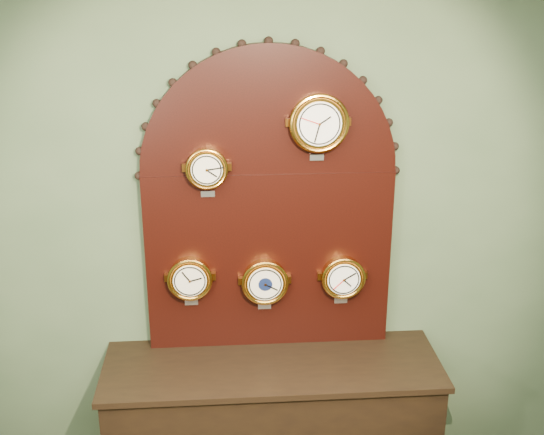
{
  "coord_description": "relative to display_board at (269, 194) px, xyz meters",
  "views": [
    {
      "loc": [
        -0.22,
        -0.67,
        2.66
      ],
      "look_at": [
        0.0,
        2.25,
        1.58
      ],
      "focal_mm": 45.81,
      "sensor_mm": 36.0,
      "label": 1
    }
  ],
  "objects": [
    {
      "name": "wall_back",
      "position": [
        0.0,
        0.05,
        -0.23
      ],
      "size": [
        4.0,
        0.0,
        4.0
      ],
      "primitive_type": "plane",
      "rotation": [
        1.57,
        0.0,
        0.0
      ],
      "color": "#45593D",
      "rests_on": "ground"
    },
    {
      "name": "tide_clock",
      "position": [
        0.36,
        -0.07,
        -0.42
      ],
      "size": [
        0.22,
        0.08,
        0.27
      ],
      "color": "orange",
      "rests_on": "display_board"
    },
    {
      "name": "display_board",
      "position": [
        0.0,
        0.0,
        0.0
      ],
      "size": [
        1.26,
        0.06,
        1.53
      ],
      "color": "black",
      "rests_on": "shop_counter"
    },
    {
      "name": "hygrometer",
      "position": [
        -0.39,
        -0.07,
        -0.4
      ],
      "size": [
        0.22,
        0.08,
        0.27
      ],
      "color": "orange",
      "rests_on": "display_board"
    },
    {
      "name": "arabic_clock",
      "position": [
        0.22,
        -0.07,
        0.36
      ],
      "size": [
        0.27,
        0.08,
        0.32
      ],
      "color": "orange",
      "rests_on": "display_board"
    },
    {
      "name": "roman_clock",
      "position": [
        -0.29,
        -0.07,
        0.15
      ],
      "size": [
        0.19,
        0.08,
        0.25
      ],
      "color": "orange",
      "rests_on": "display_board"
    },
    {
      "name": "barometer",
      "position": [
        -0.02,
        -0.07,
        -0.43
      ],
      "size": [
        0.23,
        0.08,
        0.28
      ],
      "color": "orange",
      "rests_on": "display_board"
    }
  ]
}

